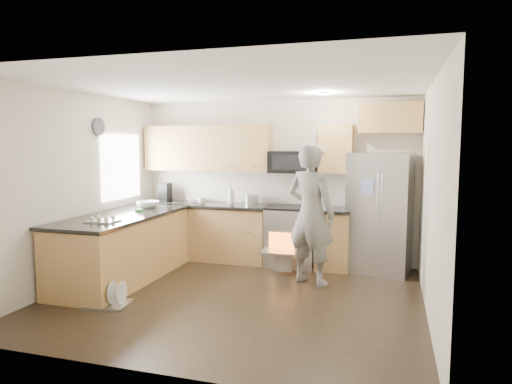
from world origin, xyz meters
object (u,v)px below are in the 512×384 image
(stove_range, at_px, (292,223))
(person, at_px, (311,214))
(refrigerator, at_px, (380,213))
(dish_rack, at_px, (108,299))

(stove_range, relative_size, person, 0.93)
(stove_range, height_order, person, person)
(stove_range, xyz_separation_m, refrigerator, (1.33, 0.01, 0.21))
(refrigerator, xyz_separation_m, dish_rack, (-3.01, -2.42, -0.81))
(refrigerator, bearing_deg, dish_rack, -131.29)
(dish_rack, bearing_deg, refrigerator, 38.71)
(refrigerator, distance_m, dish_rack, 3.95)
(stove_range, distance_m, person, 1.01)
(refrigerator, relative_size, dish_rack, 3.33)
(dish_rack, bearing_deg, stove_range, 54.99)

